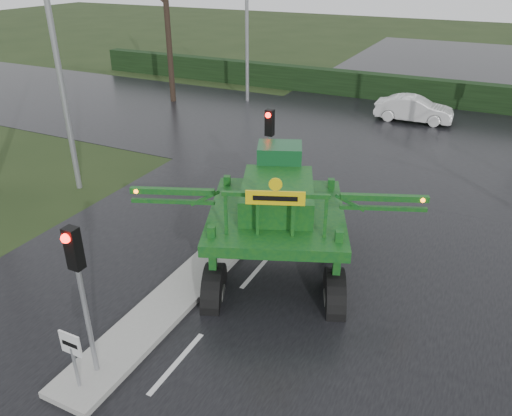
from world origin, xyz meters
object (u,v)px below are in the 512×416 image
at_px(keep_left_sign, 72,352).
at_px(crop_sprayer, 212,223).
at_px(traffic_signal_near, 78,272).
at_px(white_sedan, 412,121).
at_px(street_light_left_near, 57,20).
at_px(traffic_signal_mid, 269,138).

xyz_separation_m(keep_left_sign, crop_sprayer, (0.73, 4.13, 0.97)).
height_order(keep_left_sign, traffic_signal_near, traffic_signal_near).
distance_m(crop_sprayer, white_sedan, 17.74).
bearing_deg(street_light_left_near, white_sedan, 56.40).
relative_size(traffic_signal_mid, street_light_left_near, 0.35).
xyz_separation_m(traffic_signal_near, street_light_left_near, (-6.89, 7.01, 3.40)).
xyz_separation_m(traffic_signal_mid, crop_sprayer, (0.73, -4.86, -0.57)).
distance_m(traffic_signal_near, crop_sprayer, 3.75).
distance_m(traffic_signal_mid, white_sedan, 13.17).
xyz_separation_m(traffic_signal_near, crop_sprayer, (0.73, 3.64, -0.57)).
relative_size(traffic_signal_near, crop_sprayer, 0.49).
bearing_deg(traffic_signal_near, crop_sprayer, 78.72).
xyz_separation_m(traffic_signal_near, traffic_signal_mid, (0.00, 8.50, 0.00)).
distance_m(keep_left_sign, street_light_left_near, 11.32).
relative_size(traffic_signal_near, traffic_signal_mid, 1.00).
height_order(keep_left_sign, traffic_signal_mid, traffic_signal_mid).
bearing_deg(white_sedan, traffic_signal_near, 170.85).
xyz_separation_m(traffic_signal_mid, white_sedan, (2.51, 12.67, -2.59)).
bearing_deg(keep_left_sign, street_light_left_near, 132.59).
distance_m(traffic_signal_near, white_sedan, 21.47).
bearing_deg(white_sedan, traffic_signal_mid, 166.40).
relative_size(street_light_left_near, white_sedan, 2.53).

